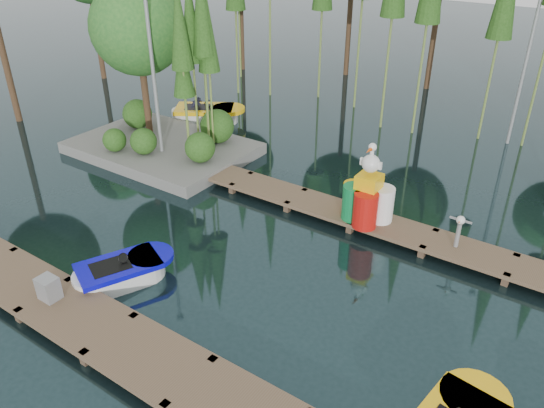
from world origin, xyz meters
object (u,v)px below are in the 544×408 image
Objects in this scene: drum_cluster at (367,200)px; utility_cabinet at (49,288)px; yellow_barrel at (354,199)px; boat_blue at (122,273)px; boat_yellow_far at (206,115)px; island at (153,62)px.

utility_cabinet is at bearing -121.59° from drum_cluster.
utility_cabinet is 0.56× the size of yellow_barrel.
boat_blue is 10.73m from boat_yellow_far.
utility_cabinet is 0.23× the size of drum_cluster.
boat_blue is 2.82× the size of yellow_barrel.
boat_blue is (4.89, -6.24, -2.95)m from island.
utility_cabinet reaches higher than boat_blue.
boat_yellow_far is at bearing 144.91° from boat_blue.
utility_cabinet is 7.94m from yellow_barrel.
yellow_barrel reaches higher than boat_blue.
island is at bearing 174.45° from yellow_barrel.
boat_yellow_far is at bearing 114.38° from utility_cabinet.
boat_yellow_far reaches higher than yellow_barrel.
utility_cabinet is 8.04m from drum_cluster.
island reaches higher than utility_cabinet.
yellow_barrel is at bearing -5.55° from island.
yellow_barrel is (8.14, -0.79, -2.42)m from island.
boat_yellow_far is 9.97m from drum_cluster.
boat_blue is 0.81× the size of boat_yellow_far.
island is 2.07× the size of boat_yellow_far.
yellow_barrel reaches higher than utility_cabinet.
drum_cluster reaches higher than utility_cabinet.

